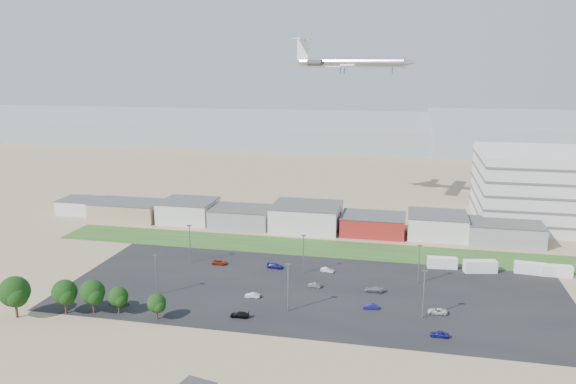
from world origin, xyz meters
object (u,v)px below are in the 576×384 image
(box_trailer_a, at_px, (442,263))
(parked_car_9, at_px, (219,262))
(parked_car_7, at_px, (314,285))
(airliner, at_px, (351,63))
(parked_car_1, at_px, (371,306))
(parked_car_6, at_px, (275,266))
(parked_car_2, at_px, (439,334))
(parked_car_10, at_px, (120,302))
(parked_car_0, at_px, (437,311))
(tree_far_left, at_px, (15,295))
(parked_car_11, at_px, (327,270))
(parked_car_4, at_px, (252,295))
(parked_car_3, at_px, (240,315))
(parked_car_12, at_px, (374,289))

(box_trailer_a, relative_size, parked_car_9, 1.85)
(box_trailer_a, height_order, parked_car_9, box_trailer_a)
(parked_car_7, bearing_deg, airliner, -172.07)
(parked_car_1, distance_m, parked_car_6, 33.78)
(parked_car_6, height_order, parked_car_9, parked_car_6)
(parked_car_1, height_order, parked_car_2, parked_car_2)
(parked_car_7, bearing_deg, parked_car_10, -57.59)
(airliner, xyz_separation_m, parked_car_2, (29.41, -98.90, -53.31))
(parked_car_0, distance_m, parked_car_2, 11.02)
(box_trailer_a, relative_size, parked_car_10, 1.74)
(airliner, height_order, parked_car_7, airliner)
(parked_car_6, bearing_deg, tree_far_left, 136.16)
(parked_car_0, xyz_separation_m, parked_car_11, (-27.22, 19.98, -0.01))
(parked_car_1, relative_size, parked_car_9, 0.83)
(parked_car_2, bearing_deg, parked_car_6, -123.44)
(airliner, bearing_deg, parked_car_7, -77.56)
(box_trailer_a, distance_m, parked_car_7, 37.36)
(parked_car_0, xyz_separation_m, parked_car_6, (-41.32, 19.87, 0.05))
(parked_car_9, distance_m, parked_car_10, 32.63)
(parked_car_2, relative_size, parked_car_4, 1.07)
(box_trailer_a, distance_m, parked_car_11, 31.18)
(parked_car_11, bearing_deg, parked_car_7, 177.39)
(airliner, distance_m, parked_car_6, 87.21)
(parked_car_9, bearing_deg, parked_car_4, -147.37)
(parked_car_6, relative_size, parked_car_9, 1.06)
(parked_car_9, relative_size, parked_car_10, 0.94)
(tree_far_left, height_order, parked_car_7, tree_far_left)
(parked_car_9, bearing_deg, tree_far_left, 137.44)
(airliner, xyz_separation_m, parked_car_1, (14.99, -88.47, -53.37))
(parked_car_3, distance_m, parked_car_4, 10.67)
(tree_far_left, height_order, parked_car_11, tree_far_left)
(airliner, relative_size, parked_car_9, 11.30)
(airliner, height_order, parked_car_4, airliner)
(box_trailer_a, distance_m, airliner, 84.60)
(tree_far_left, xyz_separation_m, parked_car_0, (88.64, 21.18, -4.65))
(parked_car_4, relative_size, parked_car_9, 0.83)
(tree_far_left, distance_m, parked_car_1, 77.14)
(tree_far_left, relative_size, parked_car_12, 2.36)
(parked_car_0, height_order, parked_car_1, parked_car_0)
(tree_far_left, xyz_separation_m, parked_car_12, (74.22, 30.42, -4.60))
(parked_car_7, bearing_deg, parked_car_11, 179.17)
(parked_car_2, bearing_deg, parked_car_12, -141.26)
(parked_car_10, bearing_deg, parked_car_12, -69.40)
(parked_car_7, distance_m, parked_car_12, 14.38)
(parked_car_7, bearing_deg, tree_far_left, -55.66)
(box_trailer_a, height_order, parked_car_12, box_trailer_a)
(parked_car_1, height_order, parked_car_10, parked_car_10)
(airliner, xyz_separation_m, parked_car_12, (15.02, -78.64, -53.29))
(parked_car_1, bearing_deg, parked_car_10, -87.35)
(parked_car_2, height_order, parked_car_12, parked_car_12)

